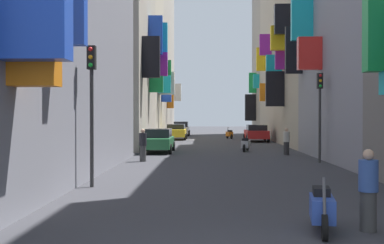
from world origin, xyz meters
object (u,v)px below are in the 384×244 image
(traffic_light_far_corner, at_px, (92,91))
(parked_car_white, at_px, (181,128))
(parked_car_yellow, at_px, (176,131))
(pedestrian_near_left, at_px, (368,191))
(scooter_orange, at_px, (229,134))
(traffic_light_near_corner, at_px, (320,102))
(scooter_silver, at_px, (246,144))
(pedestrian_near_right, at_px, (143,145))
(parked_car_green, at_px, (159,140))
(scooter_blue, at_px, (322,208))
(parked_car_red, at_px, (256,133))
(pedestrian_crossing, at_px, (286,142))

(traffic_light_far_corner, bearing_deg, parked_car_white, 88.80)
(parked_car_yellow, distance_m, pedestrian_near_left, 38.22)
(scooter_orange, xyz_separation_m, traffic_light_near_corner, (3.18, -25.20, 2.48))
(scooter_silver, distance_m, pedestrian_near_right, 9.10)
(scooter_silver, bearing_deg, parked_car_green, -170.21)
(parked_car_yellow, bearing_deg, parked_car_green, -90.37)
(pedestrian_near_left, relative_size, traffic_light_far_corner, 0.36)
(parked_car_yellow, xyz_separation_m, scooter_orange, (5.13, 2.04, -0.31))
(scooter_blue, distance_m, scooter_orange, 39.85)
(parked_car_red, bearing_deg, pedestrian_near_right, -111.17)
(parked_car_red, bearing_deg, scooter_silver, -98.70)
(parked_car_red, bearing_deg, scooter_blue, -93.56)
(parked_car_white, height_order, traffic_light_near_corner, traffic_light_near_corner)
(scooter_silver, relative_size, traffic_light_far_corner, 0.40)
(traffic_light_far_corner, bearing_deg, scooter_blue, -45.74)
(parked_car_red, distance_m, traffic_light_near_corner, 19.99)
(parked_car_yellow, distance_m, traffic_light_near_corner, 24.70)
(pedestrian_crossing, distance_m, pedestrian_near_right, 8.90)
(scooter_orange, relative_size, pedestrian_near_right, 1.09)
(parked_car_red, relative_size, parked_car_yellow, 1.05)
(parked_car_red, bearing_deg, parked_car_green, -118.93)
(parked_car_green, height_order, scooter_orange, parked_car_green)
(parked_car_green, xyz_separation_m, pedestrian_near_left, (6.10, -21.17, 0.04))
(parked_car_green, height_order, scooter_silver, parked_car_green)
(parked_car_green, xyz_separation_m, pedestrian_crossing, (7.56, -1.84, 0.00))
(traffic_light_near_corner, xyz_separation_m, traffic_light_far_corner, (-9.13, -8.60, 0.10))
(parked_car_white, distance_m, traffic_light_far_corner, 41.02)
(parked_car_red, relative_size, pedestrian_crossing, 2.80)
(scooter_orange, height_order, traffic_light_near_corner, traffic_light_near_corner)
(parked_car_yellow, xyz_separation_m, scooter_blue, (5.08, -37.81, -0.31))
(pedestrian_near_left, bearing_deg, parked_car_green, 106.08)
(parked_car_green, bearing_deg, pedestrian_near_left, -73.92)
(pedestrian_near_left, bearing_deg, scooter_silver, 91.70)
(pedestrian_near_right, bearing_deg, scooter_silver, 51.61)
(parked_car_yellow, bearing_deg, scooter_orange, 21.67)
(parked_car_green, relative_size, scooter_orange, 2.51)
(scooter_silver, bearing_deg, scooter_blue, -90.68)
(parked_car_yellow, height_order, pedestrian_near_right, pedestrian_near_right)
(parked_car_green, height_order, pedestrian_crossing, pedestrian_crossing)
(scooter_silver, height_order, scooter_blue, same)
(pedestrian_near_right, bearing_deg, parked_car_yellow, 89.21)
(parked_car_yellow, distance_m, parked_car_white, 9.19)
(parked_car_green, height_order, parked_car_white, parked_car_white)
(parked_car_green, distance_m, traffic_light_far_corner, 15.37)
(pedestrian_near_left, height_order, traffic_light_near_corner, traffic_light_near_corner)
(parked_car_white, relative_size, scooter_orange, 2.40)
(pedestrian_near_right, height_order, traffic_light_far_corner, traffic_light_far_corner)
(scooter_silver, xyz_separation_m, traffic_light_far_corner, (-6.17, -16.12, 2.58))
(parked_car_red, height_order, pedestrian_near_left, pedestrian_near_left)
(traffic_light_near_corner, bearing_deg, scooter_silver, 111.54)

